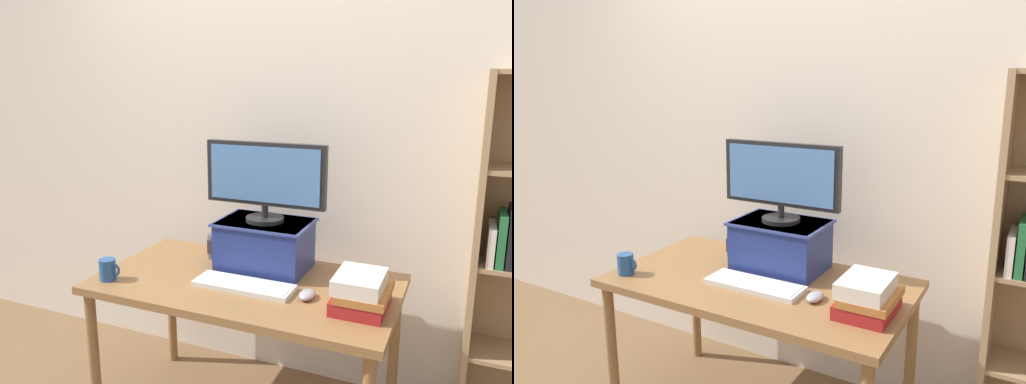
# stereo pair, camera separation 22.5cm
# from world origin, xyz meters

# --- Properties ---
(back_wall) EXTENTS (7.00, 0.08, 2.60)m
(back_wall) POSITION_xyz_m (0.00, 0.55, 1.30)
(back_wall) COLOR beige
(back_wall) RESTS_ON ground_plane
(desk) EXTENTS (1.37, 0.75, 0.73)m
(desk) POSITION_xyz_m (0.00, 0.00, 0.66)
(desk) COLOR olive
(desk) RESTS_ON ground_plane
(riser_box) EXTENTS (0.44, 0.32, 0.24)m
(riser_box) POSITION_xyz_m (0.02, 0.18, 0.86)
(riser_box) COLOR navy
(riser_box) RESTS_ON desk
(computer_monitor) EXTENTS (0.59, 0.18, 0.38)m
(computer_monitor) POSITION_xyz_m (0.02, 0.18, 1.18)
(computer_monitor) COLOR black
(computer_monitor) RESTS_ON riser_box
(keyboard) EXTENTS (0.45, 0.16, 0.02)m
(keyboard) POSITION_xyz_m (0.02, -0.08, 0.75)
(keyboard) COLOR silver
(keyboard) RESTS_ON desk
(computer_mouse) EXTENTS (0.06, 0.10, 0.04)m
(computer_mouse) POSITION_xyz_m (0.31, -0.08, 0.75)
(computer_mouse) COLOR #99999E
(computer_mouse) RESTS_ON desk
(book_stack) EXTENTS (0.21, 0.27, 0.15)m
(book_stack) POSITION_xyz_m (0.54, -0.08, 0.80)
(book_stack) COLOR maroon
(book_stack) RESTS_ON desk
(coffee_mug) EXTENTS (0.11, 0.08, 0.10)m
(coffee_mug) POSITION_xyz_m (-0.58, -0.25, 0.78)
(coffee_mug) COLOR #234C84
(coffee_mug) RESTS_ON desk
(desk_speaker) EXTENTS (0.07, 0.07, 0.13)m
(desk_speaker) POSITION_xyz_m (-0.27, 0.20, 0.80)
(desk_speaker) COLOR #4C4C51
(desk_speaker) RESTS_ON desk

